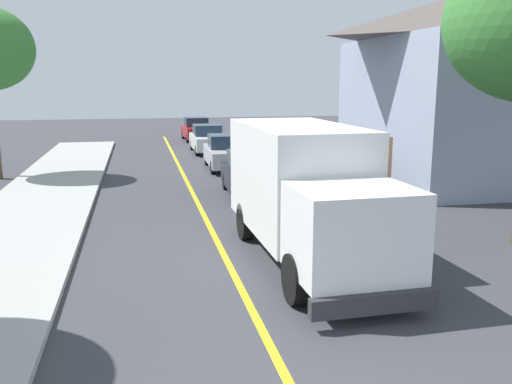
{
  "coord_description": "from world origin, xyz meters",
  "views": [
    {
      "loc": [
        -1.96,
        -4.75,
        4.25
      ],
      "look_at": [
        0.99,
        8.87,
        1.4
      ],
      "focal_mm": 38.16,
      "sensor_mm": 36.0,
      "label": 1
    }
  ],
  "objects": [
    {
      "name": "centre_line_yellow",
      "position": [
        0.0,
        10.0,
        0.0
      ],
      "size": [
        0.16,
        56.0,
        0.01
      ],
      "primitive_type": "cube",
      "color": "gold",
      "rests_on": "ground"
    },
    {
      "name": "box_truck",
      "position": [
        1.89,
        7.39,
        1.77
      ],
      "size": [
        2.55,
        7.23,
        3.2
      ],
      "color": "silver",
      "rests_on": "ground"
    },
    {
      "name": "parked_car_near",
      "position": [
        2.11,
        14.94,
        0.79
      ],
      "size": [
        1.98,
        4.47,
        1.67
      ],
      "color": "black",
      "rests_on": "ground"
    },
    {
      "name": "parked_car_mid",
      "position": [
        2.2,
        21.49,
        0.79
      ],
      "size": [
        1.91,
        4.45,
        1.67
      ],
      "color": "#B7B7BC",
      "rests_on": "ground"
    },
    {
      "name": "parked_car_far",
      "position": [
        2.11,
        27.92,
        0.79
      ],
      "size": [
        1.81,
        4.4,
        1.67
      ],
      "color": "silver",
      "rests_on": "ground"
    },
    {
      "name": "parked_car_furthest",
      "position": [
        2.18,
        34.87,
        0.79
      ],
      "size": [
        1.92,
        4.45,
        1.67
      ],
      "color": "maroon",
      "rests_on": "ground"
    },
    {
      "name": "parked_van_across",
      "position": [
        5.2,
        14.79,
        0.79
      ],
      "size": [
        1.9,
        4.44,
        1.67
      ],
      "color": "#B7B7BC",
      "rests_on": "ground"
    },
    {
      "name": "house_across_street",
      "position": [
        11.99,
        16.29,
        4.15
      ],
      "size": [
        9.37,
        9.83,
        8.0
      ],
      "color": "#939EB2",
      "rests_on": "ground"
    }
  ]
}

